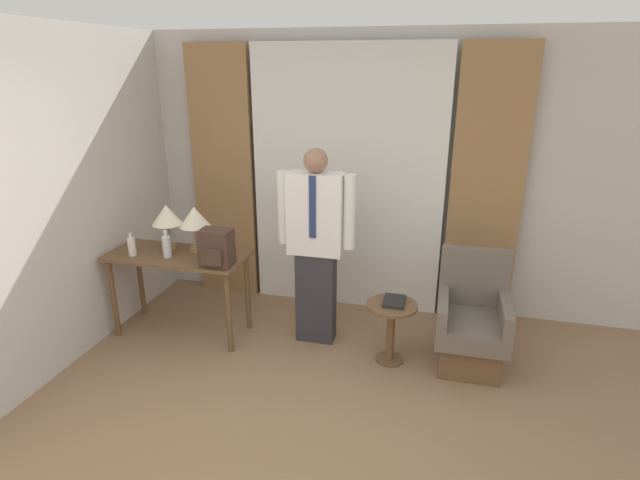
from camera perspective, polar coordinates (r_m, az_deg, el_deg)
wall_back at (r=5.01m, az=3.36°, el=7.55°), size 10.00×0.06×2.70m
curtain_sheer_center at (r=4.90m, az=3.05°, el=6.56°), size 1.87×0.06×2.58m
curtain_drape_left at (r=5.29m, az=-11.00°, el=7.22°), size 0.65×0.06×2.58m
curtain_drape_right at (r=4.83m, az=18.44°, el=5.39°), size 0.65×0.06×2.58m
desk at (r=4.67m, az=-15.86°, el=-2.92°), size 1.25×0.55×0.78m
table_lamp_left at (r=4.70m, az=-17.11°, el=2.64°), size 0.27×0.27×0.41m
table_lamp_right at (r=4.56m, az=-14.15°, el=2.43°), size 0.27×0.27×0.41m
bottle_near_edge at (r=4.55m, az=-17.12°, el=-0.67°), size 0.07×0.07×0.25m
bottle_by_lamp at (r=4.69m, az=-20.71°, el=-0.68°), size 0.07×0.07×0.21m
backpack at (r=4.24m, az=-11.77°, el=-0.92°), size 0.26×0.22×0.31m
person at (r=4.28m, az=-0.47°, el=-0.16°), size 0.68×0.22×1.75m
armchair at (r=4.36m, az=16.87°, el=-9.43°), size 0.57×0.65×0.94m
side_table at (r=4.23m, az=8.14°, el=-9.33°), size 0.42×0.42×0.53m
book at (r=4.16m, az=8.47°, el=-6.94°), size 0.17×0.23×0.03m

